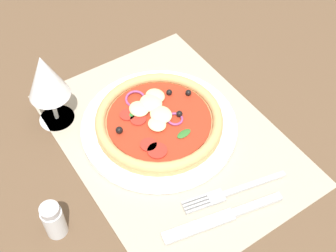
{
  "coord_description": "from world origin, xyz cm",
  "views": [
    {
      "loc": [
        -40.83,
        27.67,
        62.2
      ],
      "look_at": [
        0.84,
        0.0,
        2.49
      ],
      "focal_mm": 47.92,
      "sensor_mm": 36.0,
      "label": 1
    }
  ],
  "objects_px": {
    "plate": "(159,126)",
    "fork": "(229,192)",
    "pizza": "(159,119)",
    "pepper_shaker": "(54,220)",
    "knife": "(222,217)",
    "wine_glass": "(46,79)"
  },
  "relations": [
    {
      "from": "fork",
      "to": "pepper_shaker",
      "type": "bearing_deg",
      "value": -7.87
    },
    {
      "from": "plate",
      "to": "pepper_shaker",
      "type": "bearing_deg",
      "value": 109.12
    },
    {
      "from": "fork",
      "to": "pepper_shaker",
      "type": "distance_m",
      "value": 0.27
    },
    {
      "from": "plate",
      "to": "pepper_shaker",
      "type": "height_order",
      "value": "pepper_shaker"
    },
    {
      "from": "plate",
      "to": "pizza",
      "type": "xyz_separation_m",
      "value": [
        0.0,
        0.0,
        0.02
      ]
    },
    {
      "from": "pizza",
      "to": "knife",
      "type": "relative_size",
      "value": 1.13
    },
    {
      "from": "knife",
      "to": "pepper_shaker",
      "type": "bearing_deg",
      "value": -17.3
    },
    {
      "from": "wine_glass",
      "to": "pepper_shaker",
      "type": "relative_size",
      "value": 2.22
    },
    {
      "from": "fork",
      "to": "wine_glass",
      "type": "height_order",
      "value": "wine_glass"
    },
    {
      "from": "fork",
      "to": "plate",
      "type": "bearing_deg",
      "value": -71.25
    },
    {
      "from": "plate",
      "to": "pepper_shaker",
      "type": "xyz_separation_m",
      "value": [
        -0.08,
        0.24,
        0.02
      ]
    },
    {
      "from": "plate",
      "to": "pizza",
      "type": "height_order",
      "value": "pizza"
    },
    {
      "from": "pizza",
      "to": "fork",
      "type": "relative_size",
      "value": 1.26
    },
    {
      "from": "plate",
      "to": "pepper_shaker",
      "type": "relative_size",
      "value": 4.14
    },
    {
      "from": "wine_glass",
      "to": "pepper_shaker",
      "type": "distance_m",
      "value": 0.24
    },
    {
      "from": "pizza",
      "to": "fork",
      "type": "xyz_separation_m",
      "value": [
        -0.18,
        -0.02,
        -0.02
      ]
    },
    {
      "from": "plate",
      "to": "fork",
      "type": "xyz_separation_m",
      "value": [
        -0.18,
        -0.02,
        -0.0
      ]
    },
    {
      "from": "plate",
      "to": "wine_glass",
      "type": "height_order",
      "value": "wine_glass"
    },
    {
      "from": "knife",
      "to": "pepper_shaker",
      "type": "relative_size",
      "value": 2.97
    },
    {
      "from": "plate",
      "to": "knife",
      "type": "distance_m",
      "value": 0.21
    },
    {
      "from": "plate",
      "to": "wine_glass",
      "type": "bearing_deg",
      "value": 48.65
    },
    {
      "from": "pizza",
      "to": "pepper_shaker",
      "type": "height_order",
      "value": "pepper_shaker"
    }
  ]
}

